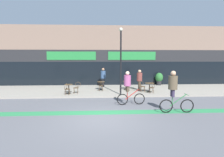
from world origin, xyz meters
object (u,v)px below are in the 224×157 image
object	(u,v)px
bistro_table_2	(127,83)
cafe_chair_0_side	(77,87)
lamp_post	(121,56)
bistro_table_1	(101,84)
cafe_chair_3_side	(142,86)
cafe_chair_1_near	(101,85)
bistro_table_0	(69,87)
planter_pot	(159,78)
pedestrian_near_end	(103,76)
pedestrian_far_end	(139,78)
cafe_chair_2_near	(128,85)
cyclist_0	(128,86)
cyclist_1	(174,89)
cafe_chair_3_near	(152,87)
cafe_chair_0_near	(67,88)
bistro_table_3	(149,85)

from	to	relation	value
bistro_table_2	cafe_chair_0_side	size ratio (longest dim) A/B	0.80
lamp_post	bistro_table_1	bearing A→B (deg)	123.89
bistro_table_1	cafe_chair_3_side	bearing A→B (deg)	-19.22
cafe_chair_1_near	cafe_chair_3_side	bearing A→B (deg)	-102.14
cafe_chair_1_near	lamp_post	distance (m)	3.21
bistro_table_0	planter_pot	xyz separation A→B (m)	(8.45, 3.91, 0.20)
pedestrian_near_end	lamp_post	bearing A→B (deg)	124.87
bistro_table_0	bistro_table_2	xyz separation A→B (m)	(4.79, 1.61, 0.02)
cafe_chair_3_side	pedestrian_far_end	xyz separation A→B (m)	(-0.07, 0.66, 0.54)
bistro_table_1	pedestrian_far_end	xyz separation A→B (m)	(3.28, -0.51, 0.54)
cafe_chair_2_near	cyclist_0	distance (m)	4.25
cafe_chair_1_near	cyclist_1	distance (m)	6.95
lamp_post	cyclist_1	distance (m)	5.08
cafe_chair_2_near	cafe_chair_0_side	bearing A→B (deg)	97.55
pedestrian_near_end	cafe_chair_3_near	bearing A→B (deg)	154.12
cafe_chair_0_near	pedestrian_far_end	distance (m)	6.03
bistro_table_3	bistro_table_0	bearing A→B (deg)	-177.17
bistro_table_1	lamp_post	xyz separation A→B (m)	(1.49, -2.22, 2.36)
cyclist_1	cyclist_0	bearing A→B (deg)	142.23
cyclist_1	bistro_table_2	bearing A→B (deg)	104.59
pedestrian_far_end	bistro_table_0	bearing A→B (deg)	4.57
bistro_table_0	cafe_chair_3_near	world-z (taller)	cafe_chair_3_near
cafe_chair_3_near	cafe_chair_3_side	bearing A→B (deg)	41.66
cafe_chair_0_side	cafe_chair_2_near	size ratio (longest dim) A/B	1.00
lamp_post	pedestrian_near_end	size ratio (longest dim) A/B	2.72
bistro_table_2	pedestrian_near_end	bearing A→B (deg)	144.21
bistro_table_0	bistro_table_1	bearing A→B (deg)	30.81
bistro_table_0	cyclist_1	bearing A→B (deg)	-37.71
planter_pot	cyclist_0	world-z (taller)	cyclist_0
bistro_table_2	cafe_chair_1_near	size ratio (longest dim) A/B	0.80
cafe_chair_0_near	cafe_chair_3_side	distance (m)	5.94
cafe_chair_3_near	bistro_table_1	bearing A→B (deg)	62.38
cafe_chair_2_near	lamp_post	bearing A→B (deg)	149.55
cafe_chair_3_side	pedestrian_far_end	distance (m)	0.85
cafe_chair_3_side	bistro_table_2	bearing A→B (deg)	133.69
cafe_chair_0_near	lamp_post	bearing A→B (deg)	-90.56
cyclist_0	cyclist_1	size ratio (longest dim) A/B	0.94
cafe_chair_0_near	cyclist_0	distance (m)	4.97
cafe_chair_0_side	cafe_chair_3_near	xyz separation A→B (m)	(5.86, -0.31, 0.00)
cafe_chair_3_near	cafe_chair_3_side	size ratio (longest dim) A/B	1.00
lamp_post	pedestrian_near_end	distance (m)	4.43
cafe_chair_3_near	bistro_table_0	bearing A→B (deg)	84.01
cyclist_1	cafe_chair_1_near	bearing A→B (deg)	124.73
bistro_table_2	bistro_table_3	xyz separation A→B (m)	(1.70, -1.29, 0.01)
cyclist_0	cyclist_1	distance (m)	2.73
bistro_table_3	cafe_chair_1_near	distance (m)	4.01
cafe_chair_0_near	cyclist_0	xyz separation A→B (m)	(4.22, -2.56, 0.54)
bistro_table_1	cyclist_0	size ratio (longest dim) A/B	0.34
bistro_table_3	cyclist_0	world-z (taller)	cyclist_0
bistro_table_1	cafe_chair_0_side	bearing A→B (deg)	-141.70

